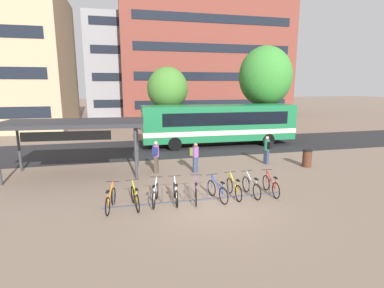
# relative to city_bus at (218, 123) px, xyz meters

# --- Properties ---
(ground) EXTENTS (200.00, 200.00, 0.00)m
(ground) POSITION_rel_city_bus_xyz_m (-4.00, -11.11, -1.78)
(ground) COLOR #7A6656
(bus_lane_asphalt) EXTENTS (80.00, 7.20, 0.01)m
(bus_lane_asphalt) POSITION_rel_city_bus_xyz_m (-4.00, -0.00, -1.77)
(bus_lane_asphalt) COLOR #232326
(bus_lane_asphalt) RESTS_ON ground
(city_bus) EXTENTS (12.08, 2.84, 3.20)m
(city_bus) POSITION_rel_city_bus_xyz_m (0.00, 0.00, 0.00)
(city_bus) COLOR #196B3D
(city_bus) RESTS_ON ground
(bike_rack) EXTENTS (7.61, 0.08, 0.70)m
(bike_rack) POSITION_rel_city_bus_xyz_m (-4.51, -10.80, -1.68)
(bike_rack) COLOR #47474C
(bike_rack) RESTS_ON ground
(parked_bicycle_orange_0) EXTENTS (0.52, 1.70, 0.99)m
(parked_bicycle_orange_0) POSITION_rel_city_bus_xyz_m (-7.94, -10.88, -1.39)
(parked_bicycle_orange_0) COLOR black
(parked_bicycle_orange_0) RESTS_ON ground
(parked_bicycle_yellow_1) EXTENTS (0.52, 1.71, 0.99)m
(parked_bicycle_yellow_1) POSITION_rel_city_bus_xyz_m (-7.02, -10.87, -1.39)
(parked_bicycle_yellow_1) COLOR black
(parked_bicycle_yellow_1) RESTS_ON ground
(parked_bicycle_white_2) EXTENTS (0.60, 1.69, 0.99)m
(parked_bicycle_white_2) POSITION_rel_city_bus_xyz_m (-6.20, -10.69, -1.39)
(parked_bicycle_white_2) COLOR black
(parked_bicycle_white_2) RESTS_ON ground
(parked_bicycle_white_3) EXTENTS (0.52, 1.72, 0.99)m
(parked_bicycle_white_3) POSITION_rel_city_bus_xyz_m (-5.37, -10.73, -1.39)
(parked_bicycle_white_3) COLOR black
(parked_bicycle_white_3) RESTS_ON ground
(parked_bicycle_purple_4) EXTENTS (0.59, 1.69, 0.99)m
(parked_bicycle_purple_4) POSITION_rel_city_bus_xyz_m (-4.53, -10.80, -1.39)
(parked_bicycle_purple_4) COLOR black
(parked_bicycle_purple_4) RESTS_ON ground
(parked_bicycle_blue_5) EXTENTS (0.55, 1.70, 0.99)m
(parked_bicycle_blue_5) POSITION_rel_city_bus_xyz_m (-3.62, -10.89, -1.39)
(parked_bicycle_blue_5) COLOR black
(parked_bicycle_blue_5) RESTS_ON ground
(parked_bicycle_yellow_6) EXTENTS (0.52, 1.72, 0.99)m
(parked_bicycle_yellow_6) POSITION_rel_city_bus_xyz_m (-2.83, -10.76, -1.39)
(parked_bicycle_yellow_6) COLOR black
(parked_bicycle_yellow_6) RESTS_ON ground
(parked_bicycle_white_7) EXTENTS (0.52, 1.72, 0.99)m
(parked_bicycle_white_7) POSITION_rel_city_bus_xyz_m (-2.03, -10.76, -1.39)
(parked_bicycle_white_7) COLOR black
(parked_bicycle_white_7) RESTS_ON ground
(parked_bicycle_red_8) EXTENTS (0.52, 1.72, 0.99)m
(parked_bicycle_red_8) POSITION_rel_city_bus_xyz_m (-1.12, -10.80, -1.39)
(parked_bicycle_red_8) COLOR black
(parked_bicycle_red_8) RESTS_ON ground
(transit_shelter) EXTENTS (7.48, 3.78, 2.90)m
(transit_shelter) POSITION_rel_city_bus_xyz_m (-9.89, -5.79, 0.95)
(transit_shelter) COLOR #38383D
(transit_shelter) RESTS_ON ground
(commuter_navy_pack_0) EXTENTS (0.45, 0.59, 1.77)m
(commuter_navy_pack_0) POSITION_rel_city_bus_xyz_m (-5.67, -6.40, -0.75)
(commuter_navy_pack_0) COLOR #47382D
(commuter_navy_pack_0) RESTS_ON ground
(commuter_black_pack_1) EXTENTS (0.47, 0.60, 1.72)m
(commuter_black_pack_1) POSITION_rel_city_bus_xyz_m (1.12, -6.10, -0.79)
(commuter_black_pack_1) COLOR #2D3851
(commuter_black_pack_1) RESTS_ON ground
(commuter_olive_pack_2) EXTENTS (0.52, 0.34, 1.67)m
(commuter_olive_pack_2) POSITION_rel_city_bus_xyz_m (-3.58, -6.80, -0.81)
(commuter_olive_pack_2) COLOR #2D3851
(commuter_olive_pack_2) RESTS_ON ground
(trash_bin) EXTENTS (0.55, 0.55, 1.03)m
(trash_bin) POSITION_rel_city_bus_xyz_m (3.13, -7.22, -1.26)
(trash_bin) COLOR #4C2819
(trash_bin) RESTS_ON ground
(street_tree_0) EXTENTS (3.49, 3.49, 6.29)m
(street_tree_0) POSITION_rel_city_bus_xyz_m (-3.43, 3.60, 2.64)
(street_tree_0) COLOR brown
(street_tree_0) RESTS_ON ground
(street_tree_1) EXTENTS (4.75, 4.75, 8.19)m
(street_tree_1) POSITION_rel_city_bus_xyz_m (5.40, 2.95, 3.73)
(street_tree_1) COLOR brown
(street_tree_1) RESTS_ON ground
(building_right_wing) EXTENTS (24.39, 11.72, 25.74)m
(building_right_wing) POSITION_rel_city_bus_xyz_m (5.04, 22.69, 11.10)
(building_right_wing) COLOR brown
(building_right_wing) RESTS_ON ground
(building_centre_block) EXTENTS (15.13, 13.69, 14.59)m
(building_centre_block) POSITION_rel_city_bus_xyz_m (-4.45, 27.87, 5.52)
(building_centre_block) COLOR gray
(building_centre_block) RESTS_ON ground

